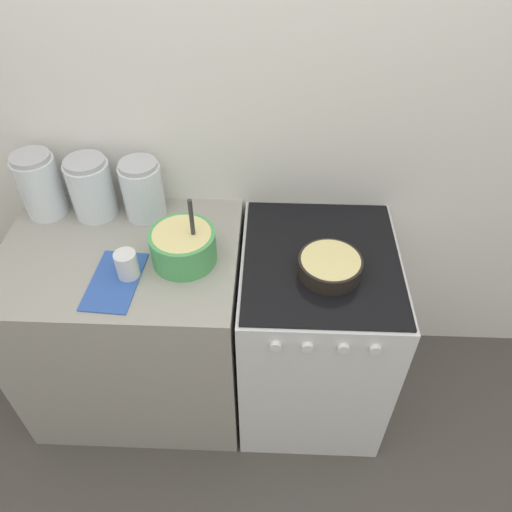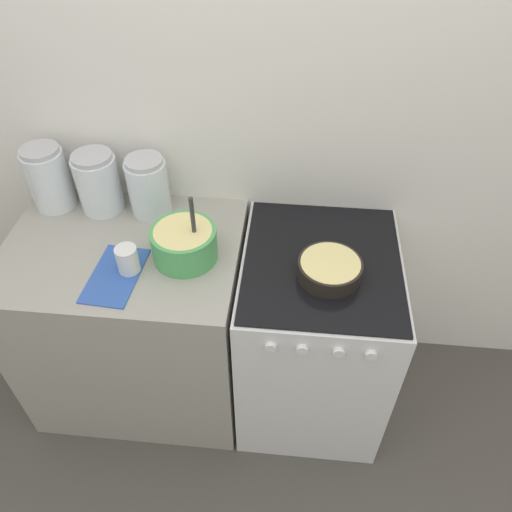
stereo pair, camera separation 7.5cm
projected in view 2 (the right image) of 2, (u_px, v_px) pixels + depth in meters
The scene contains 11 objects.
ground_plane at pixel (234, 450), 2.25m from camera, with size 12.00×12.00×0.00m, color #4C4742.
wall_back at pixel (248, 133), 1.94m from camera, with size 4.84×0.05×2.40m.
countertop_cabinet at pixel (139, 321), 2.22m from camera, with size 0.92×0.69×0.89m.
stove at pixel (313, 334), 2.17m from camera, with size 0.61×0.71×0.89m.
mixing_bowl at pixel (184, 242), 1.83m from camera, with size 0.24×0.24×0.28m.
baking_pan at pixel (330, 269), 1.78m from camera, with size 0.23×0.23×0.07m.
storage_jar_left at pixel (50, 181), 2.03m from camera, with size 0.17×0.17×0.27m.
storage_jar_middle at pixel (99, 186), 2.02m from camera, with size 0.18×0.18×0.25m.
storage_jar_right at pixel (149, 189), 2.01m from camera, with size 0.16×0.16×0.25m.
tin_can at pixel (128, 260), 1.78m from camera, with size 0.08×0.08×0.11m.
recipe_page at pixel (115, 275), 1.80m from camera, with size 0.19×0.31×0.01m.
Camera 2 is at (0.20, -1.01, 2.19)m, focal length 35.00 mm.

